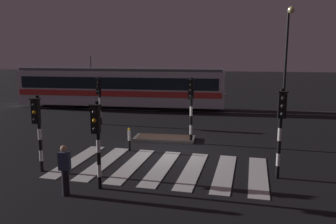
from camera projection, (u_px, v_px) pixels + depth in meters
ground_plane at (169, 152)px, 16.27m from camera, size 120.00×120.00×0.00m
rail_near at (190, 112)px, 26.70m from camera, size 80.00×0.12×0.03m
rail_far at (192, 108)px, 28.10m from camera, size 80.00×0.12×0.03m
crosswalk_zebra at (161, 168)px, 14.16m from camera, size 8.66×5.09×0.02m
traffic_island at (164, 138)px, 18.47m from camera, size 3.17×1.27×0.18m
traffic_light_corner_near_left at (38, 122)px, 13.33m from camera, size 0.36×0.42×3.02m
traffic_light_corner_near_right at (281, 120)px, 12.55m from camera, size 0.36×0.42×3.37m
traffic_light_kerb_mid_left at (97, 133)px, 11.61m from camera, size 0.36×0.42×3.06m
traffic_light_median_centre at (191, 101)px, 17.35m from camera, size 0.36×0.42×3.35m
traffic_light_corner_far_left at (99, 94)px, 21.84m from camera, size 0.36×0.42×3.03m
street_lamp_trackside_right at (287, 50)px, 23.52m from camera, size 0.44×1.21×7.44m
tram at (121, 87)px, 27.94m from camera, size 16.59×2.58×4.15m
pedestrian_waiting_at_kerb at (65, 170)px, 11.36m from camera, size 0.36×0.24×1.71m
bollard_island_edge at (129, 139)px, 16.42m from camera, size 0.12×0.12×1.11m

